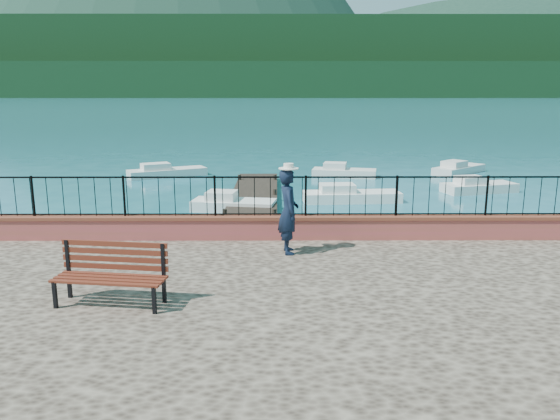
{
  "coord_description": "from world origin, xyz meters",
  "views": [
    {
      "loc": [
        -0.99,
        -9.26,
        4.82
      ],
      "look_at": [
        -0.93,
        2.0,
        2.3
      ],
      "focal_mm": 35.0,
      "sensor_mm": 36.0,
      "label": 1
    }
  ],
  "objects_px": {
    "person": "(288,211)",
    "boat_5": "(459,166)",
    "boat_2": "(479,184)",
    "boat_0": "(234,201)",
    "boat_1": "(352,192)",
    "boat_3": "(167,169)",
    "boat_4": "(344,170)",
    "park_bench": "(111,287)"
  },
  "relations": [
    {
      "from": "person",
      "to": "boat_5",
      "type": "height_order",
      "value": "person"
    },
    {
      "from": "boat_2",
      "to": "boat_5",
      "type": "height_order",
      "value": "same"
    },
    {
      "from": "boat_0",
      "to": "person",
      "type": "bearing_deg",
      "value": -69.26
    },
    {
      "from": "boat_0",
      "to": "boat_1",
      "type": "distance_m",
      "value": 5.29
    },
    {
      "from": "boat_3",
      "to": "boat_4",
      "type": "height_order",
      "value": "same"
    },
    {
      "from": "person",
      "to": "boat_4",
      "type": "xyz_separation_m",
      "value": [
        3.49,
        18.3,
        -1.75
      ]
    },
    {
      "from": "person",
      "to": "boat_1",
      "type": "xyz_separation_m",
      "value": [
        2.99,
        11.47,
        -1.75
      ]
    },
    {
      "from": "boat_1",
      "to": "boat_5",
      "type": "xyz_separation_m",
      "value": [
        7.3,
        8.03,
        0.0
      ]
    },
    {
      "from": "boat_2",
      "to": "park_bench",
      "type": "bearing_deg",
      "value": -141.22
    },
    {
      "from": "boat_3",
      "to": "boat_2",
      "type": "bearing_deg",
      "value": -43.28
    },
    {
      "from": "boat_1",
      "to": "boat_3",
      "type": "distance_m",
      "value": 11.69
    },
    {
      "from": "boat_2",
      "to": "boat_3",
      "type": "relative_size",
      "value": 0.81
    },
    {
      "from": "boat_5",
      "to": "boat_0",
      "type": "bearing_deg",
      "value": 176.57
    },
    {
      "from": "park_bench",
      "to": "boat_3",
      "type": "height_order",
      "value": "park_bench"
    },
    {
      "from": "person",
      "to": "boat_1",
      "type": "relative_size",
      "value": 0.45
    },
    {
      "from": "person",
      "to": "boat_5",
      "type": "distance_m",
      "value": 22.12
    },
    {
      "from": "boat_0",
      "to": "boat_2",
      "type": "relative_size",
      "value": 0.95
    },
    {
      "from": "person",
      "to": "boat_3",
      "type": "relative_size",
      "value": 0.44
    },
    {
      "from": "boat_5",
      "to": "park_bench",
      "type": "bearing_deg",
      "value": -162.67
    },
    {
      "from": "person",
      "to": "boat_0",
      "type": "relative_size",
      "value": 0.58
    },
    {
      "from": "boat_0",
      "to": "boat_5",
      "type": "relative_size",
      "value": 0.88
    },
    {
      "from": "boat_2",
      "to": "boat_5",
      "type": "xyz_separation_m",
      "value": [
        0.95,
        5.87,
        0.0
      ]
    },
    {
      "from": "person",
      "to": "boat_2",
      "type": "relative_size",
      "value": 0.55
    },
    {
      "from": "boat_1",
      "to": "boat_3",
      "type": "relative_size",
      "value": 0.98
    },
    {
      "from": "boat_0",
      "to": "boat_5",
      "type": "xyz_separation_m",
      "value": [
        12.29,
        9.78,
        0.0
      ]
    },
    {
      "from": "park_bench",
      "to": "boat_0",
      "type": "distance_m",
      "value": 12.81
    },
    {
      "from": "boat_0",
      "to": "boat_2",
      "type": "bearing_deg",
      "value": 28.14
    },
    {
      "from": "boat_1",
      "to": "boat_5",
      "type": "height_order",
      "value": "same"
    },
    {
      "from": "boat_4",
      "to": "boat_0",
      "type": "bearing_deg",
      "value": -110.94
    },
    {
      "from": "park_bench",
      "to": "boat_0",
      "type": "xyz_separation_m",
      "value": [
        1.08,
        12.71,
        -1.11
      ]
    },
    {
      "from": "person",
      "to": "boat_3",
      "type": "bearing_deg",
      "value": 11.8
    },
    {
      "from": "park_bench",
      "to": "boat_2",
      "type": "distance_m",
      "value": 20.78
    },
    {
      "from": "person",
      "to": "boat_1",
      "type": "height_order",
      "value": "person"
    },
    {
      "from": "boat_1",
      "to": "boat_4",
      "type": "height_order",
      "value": "same"
    },
    {
      "from": "boat_1",
      "to": "person",
      "type": "bearing_deg",
      "value": -108.61
    },
    {
      "from": "boat_3",
      "to": "boat_5",
      "type": "relative_size",
      "value": 1.14
    },
    {
      "from": "person",
      "to": "boat_2",
      "type": "xyz_separation_m",
      "value": [
        9.34,
        13.63,
        -1.75
      ]
    },
    {
      "from": "person",
      "to": "boat_3",
      "type": "distance_m",
      "value": 19.6
    },
    {
      "from": "boat_0",
      "to": "boat_4",
      "type": "relative_size",
      "value": 0.95
    },
    {
      "from": "person",
      "to": "boat_5",
      "type": "relative_size",
      "value": 0.5
    },
    {
      "from": "park_bench",
      "to": "boat_2",
      "type": "bearing_deg",
      "value": 61.35
    },
    {
      "from": "person",
      "to": "boat_2",
      "type": "distance_m",
      "value": 16.62
    }
  ]
}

